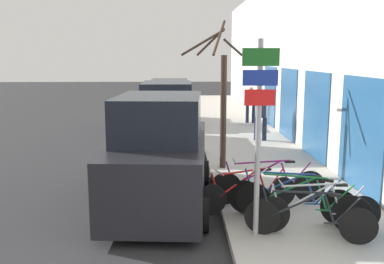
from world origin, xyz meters
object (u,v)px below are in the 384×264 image
(parked_car_1, at_px, (167,120))
(bicycle_2, at_px, (301,204))
(bicycle_3, at_px, (290,199))
(bicycle_0, at_px, (309,218))
(street_tree, at_px, (222,99))
(parked_car_0, at_px, (160,156))
(bicycle_1, at_px, (317,211))
(parked_car_2, at_px, (170,105))
(bicycle_4, at_px, (248,193))
(pedestrian_far, at_px, (251,102))
(pedestrian_near, at_px, (261,113))
(bicycle_5, at_px, (268,185))
(signpost, at_px, (259,125))

(parked_car_1, bearing_deg, bicycle_2, -69.61)
(bicycle_3, bearing_deg, bicycle_2, -142.18)
(bicycle_0, height_order, street_tree, street_tree)
(bicycle_3, height_order, parked_car_0, parked_car_0)
(bicycle_1, height_order, parked_car_2, parked_car_2)
(bicycle_1, height_order, bicycle_4, bicycle_1)
(pedestrian_far, bearing_deg, street_tree, 90.77)
(bicycle_1, distance_m, bicycle_3, 0.68)
(bicycle_1, xyz_separation_m, bicycle_2, (-0.20, 0.28, 0.02))
(bicycle_4, bearing_deg, pedestrian_near, -29.27)
(bicycle_4, distance_m, street_tree, 3.70)
(parked_car_0, distance_m, pedestrian_far, 11.15)
(bicycle_5, xyz_separation_m, pedestrian_far, (1.45, 10.90, 0.56))
(bicycle_4, bearing_deg, bicycle_1, -152.52)
(signpost, relative_size, bicycle_1, 1.48)
(pedestrian_far, bearing_deg, parked_car_2, 14.24)
(bicycle_2, height_order, parked_car_0, parked_car_0)
(bicycle_2, bearing_deg, parked_car_1, 47.66)
(bicycle_5, distance_m, pedestrian_near, 6.89)
(bicycle_0, relative_size, bicycle_1, 0.93)
(bicycle_0, height_order, parked_car_1, parked_car_1)
(bicycle_2, height_order, bicycle_4, bicycle_2)
(bicycle_5, xyz_separation_m, parked_car_0, (-2.23, 0.37, 0.53))
(bicycle_1, distance_m, bicycle_5, 1.60)
(parked_car_0, xyz_separation_m, parked_car_1, (-0.00, 5.41, -0.03))
(signpost, xyz_separation_m, bicycle_0, (0.84, -0.22, -1.53))
(street_tree, bearing_deg, bicycle_2, -76.26)
(signpost, distance_m, bicycle_2, 1.76)
(bicycle_2, xyz_separation_m, bicycle_4, (-0.82, 0.78, -0.04))
(parked_car_2, bearing_deg, bicycle_3, -76.18)
(parked_car_0, bearing_deg, bicycle_4, -21.36)
(parked_car_0, distance_m, parked_car_1, 5.41)
(pedestrian_far, bearing_deg, parked_car_0, 86.49)
(parked_car_2, xyz_separation_m, pedestrian_far, (3.70, -0.10, 0.13))
(parked_car_1, bearing_deg, bicycle_3, -69.43)
(pedestrian_far, height_order, street_tree, street_tree)
(parked_car_0, distance_m, street_tree, 3.14)
(signpost, height_order, pedestrian_near, signpost)
(parked_car_1, distance_m, pedestrian_far, 6.30)
(bicycle_4, bearing_deg, bicycle_3, -138.20)
(parked_car_2, bearing_deg, signpost, -80.19)
(parked_car_2, xyz_separation_m, street_tree, (1.57, -8.07, 1.05))
(bicycle_2, xyz_separation_m, pedestrian_near, (0.79, 8.00, 0.59))
(bicycle_2, relative_size, bicycle_3, 0.97)
(bicycle_0, xyz_separation_m, parked_car_1, (-2.54, 7.57, 0.53))
(bicycle_0, height_order, pedestrian_near, pedestrian_near)
(bicycle_2, distance_m, pedestrian_far, 12.19)
(bicycle_2, xyz_separation_m, pedestrian_far, (1.12, 12.13, 0.55))
(bicycle_5, relative_size, street_tree, 0.62)
(bicycle_5, bearing_deg, pedestrian_far, -9.81)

